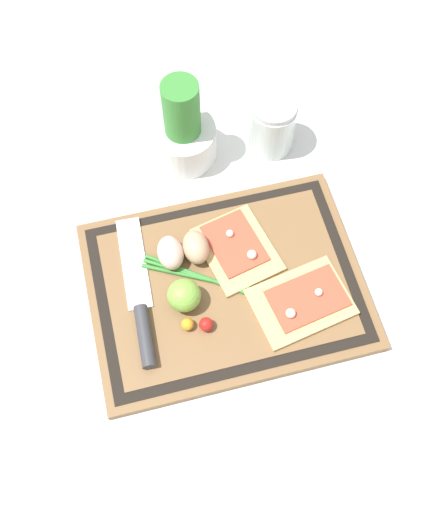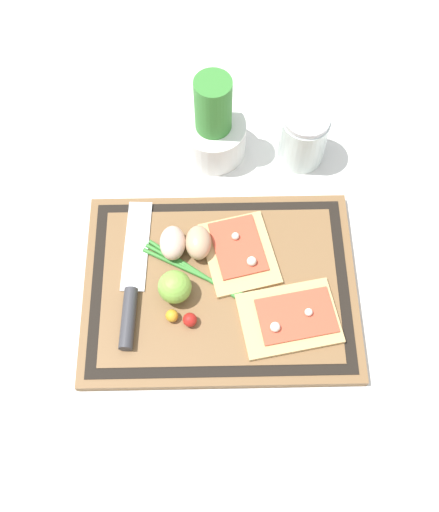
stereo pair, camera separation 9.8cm
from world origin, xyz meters
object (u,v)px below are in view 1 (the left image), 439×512
object	(u,v)px
pizza_slice_far	(237,248)
sauce_jar	(272,127)
egg_pink	(170,253)
knife	(142,314)
herb_pot	(183,133)
cherry_tomato_yellow	(187,324)
pizza_slice_near	(302,301)
lime	(184,295)
cherry_tomato_red	(206,324)
egg_brown	(196,247)

from	to	relation	value
pizza_slice_far	sauce_jar	bearing A→B (deg)	60.42
egg_pink	pizza_slice_far	bearing A→B (deg)	-5.41
knife	herb_pot	distance (m)	0.33
knife	cherry_tomato_yellow	size ratio (longest dim) A/B	13.21
egg_pink	cherry_tomato_yellow	world-z (taller)	egg_pink
egg_pink	herb_pot	world-z (taller)	herb_pot
cherry_tomato_yellow	herb_pot	distance (m)	0.35
pizza_slice_near	cherry_tomato_yellow	bearing A→B (deg)	178.44
pizza_slice_far	lime	distance (m)	0.13
herb_pot	knife	bearing A→B (deg)	-114.29
pizza_slice_far	knife	world-z (taller)	pizza_slice_far
knife	cherry_tomato_yellow	distance (m)	0.08
lime	cherry_tomato_yellow	xyz separation A→B (m)	(-0.01, -0.04, -0.02)
cherry_tomato_red	cherry_tomato_yellow	xyz separation A→B (m)	(-0.03, 0.01, -0.00)
pizza_slice_near	lime	world-z (taller)	lime
egg_pink	sauce_jar	bearing A→B (deg)	41.13
cherry_tomato_red	knife	bearing A→B (deg)	155.34
knife	egg_brown	distance (m)	0.14
herb_pot	lime	bearing A→B (deg)	-102.45
knife	sauce_jar	size ratio (longest dim) A/B	2.45
egg_pink	cherry_tomato_yellow	size ratio (longest dim) A/B	2.95
cherry_tomato_yellow	sauce_jar	distance (m)	0.40
pizza_slice_far	knife	distance (m)	0.19
sauce_jar	knife	bearing A→B (deg)	-135.78
pizza_slice_near	egg_pink	xyz separation A→B (m)	(-0.19, 0.13, 0.02)
herb_pot	cherry_tomato_red	bearing A→B (deg)	-96.93
knife	herb_pot	xyz separation A→B (m)	(0.14, 0.30, 0.04)
egg_brown	sauce_jar	bearing A→B (deg)	46.96
egg_brown	sauce_jar	distance (m)	0.27
pizza_slice_far	egg_pink	world-z (taller)	egg_pink
herb_pot	cherry_tomato_yellow	bearing A→B (deg)	-101.76
lime	herb_pot	distance (m)	0.30
pizza_slice_near	knife	world-z (taller)	pizza_slice_near
pizza_slice_far	lime	size ratio (longest dim) A/B	2.96
knife	cherry_tomato_yellow	xyz separation A→B (m)	(0.07, -0.04, 0.00)
pizza_slice_far	knife	xyz separation A→B (m)	(-0.18, -0.08, 0.00)
egg_brown	herb_pot	xyz separation A→B (m)	(0.03, 0.22, 0.02)
herb_pot	sauce_jar	xyz separation A→B (m)	(0.16, -0.01, -0.02)
pizza_slice_far	egg_pink	bearing A→B (deg)	174.59
cherry_tomato_red	herb_pot	world-z (taller)	herb_pot
cherry_tomato_yellow	knife	bearing A→B (deg)	151.68
lime	herb_pot	size ratio (longest dim) A/B	0.30
knife	lime	world-z (taller)	lime
egg_brown	cherry_tomato_yellow	xyz separation A→B (m)	(-0.04, -0.12, -0.01)
lime	pizza_slice_near	bearing A→B (deg)	-14.50
herb_pot	pizza_slice_far	bearing A→B (deg)	-80.09
pizza_slice_near	cherry_tomato_red	bearing A→B (deg)	-179.04
cherry_tomato_red	cherry_tomato_yellow	world-z (taller)	cherry_tomato_red
pizza_slice_near	knife	xyz separation A→B (m)	(-0.25, 0.04, 0.00)
lime	egg_brown	bearing A→B (deg)	65.25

